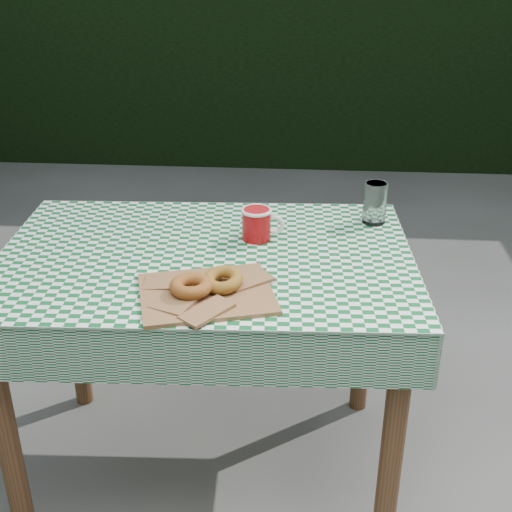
{
  "coord_description": "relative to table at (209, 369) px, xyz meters",
  "views": [
    {
      "loc": [
        0.17,
        -1.73,
        1.57
      ],
      "look_at": [
        0.05,
        -0.16,
        0.79
      ],
      "focal_mm": 47.2,
      "sensor_mm": 36.0,
      "label": 1
    }
  ],
  "objects": [
    {
      "name": "coffee_mug",
      "position": [
        0.13,
        0.11,
        0.43
      ],
      "size": [
        0.17,
        0.17,
        0.09
      ],
      "primitive_type": null,
      "rotation": [
        0.0,
        0.0,
        0.02
      ],
      "color": "#9F0A0D",
      "rests_on": "tablecloth"
    },
    {
      "name": "paper_bag",
      "position": [
        0.04,
        -0.23,
        0.39
      ],
      "size": [
        0.38,
        0.33,
        0.02
      ],
      "primitive_type": "cube",
      "rotation": [
        0.0,
        0.0,
        0.28
      ],
      "color": "olive",
      "rests_on": "tablecloth"
    },
    {
      "name": "bagel_back",
      "position": [
        0.07,
        -0.2,
        0.41
      ],
      "size": [
        0.13,
        0.13,
        0.03
      ],
      "primitive_type": "torus",
      "rotation": [
        0.0,
        0.0,
        -0.37
      ],
      "color": "#9B6520",
      "rests_on": "paper_bag"
    },
    {
      "name": "hedge_north",
      "position": [
        0.09,
        3.3,
        0.53
      ],
      "size": [
        7.0,
        0.7,
        1.8
      ],
      "primitive_type": "cube",
      "color": "black",
      "rests_on": "ground"
    },
    {
      "name": "table",
      "position": [
        0.0,
        0.0,
        0.0
      ],
      "size": [
        1.15,
        0.79,
        0.75
      ],
      "primitive_type": "cube",
      "rotation": [
        0.0,
        0.0,
        0.04
      ],
      "color": "brown",
      "rests_on": "ground"
    },
    {
      "name": "tablecloth",
      "position": [
        0.0,
        0.0,
        0.38
      ],
      "size": [
        1.17,
        0.81,
        0.01
      ],
      "primitive_type": "cube",
      "rotation": [
        0.0,
        0.0,
        0.04
      ],
      "color": "#0D5525",
      "rests_on": "table"
    },
    {
      "name": "bagel_front",
      "position": [
        0.0,
        -0.24,
        0.41
      ],
      "size": [
        0.11,
        0.11,
        0.03
      ],
      "primitive_type": "torus",
      "rotation": [
        0.0,
        0.0,
        0.08
      ],
      "color": "brown",
      "rests_on": "paper_bag"
    },
    {
      "name": "ground",
      "position": [
        0.09,
        0.1,
        -0.38
      ],
      "size": [
        60.0,
        60.0,
        0.0
      ],
      "primitive_type": "plane",
      "color": "#4B4A46",
      "rests_on": "ground"
    },
    {
      "name": "drinking_glass",
      "position": [
        0.48,
        0.26,
        0.44
      ],
      "size": [
        0.09,
        0.09,
        0.13
      ],
      "primitive_type": "cylinder",
      "rotation": [
        0.0,
        0.0,
        0.41
      ],
      "color": "silver",
      "rests_on": "tablecloth"
    }
  ]
}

